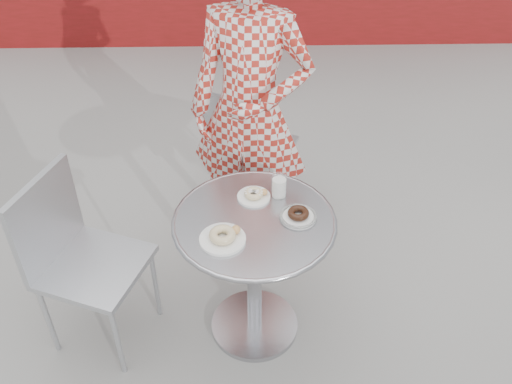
{
  "coord_description": "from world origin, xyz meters",
  "views": [
    {
      "loc": [
        0.0,
        -1.92,
        2.49
      ],
      "look_at": [
        0.05,
        0.13,
        0.84
      ],
      "focal_mm": 40.0,
      "sensor_mm": 36.0,
      "label": 1
    }
  ],
  "objects_px": {
    "chair_far": "(253,174)",
    "seated_person": "(251,112)",
    "plate_near": "(223,237)",
    "bistro_table": "(254,249)",
    "plate_far": "(254,195)",
    "milk_cup": "(279,187)",
    "plate_checker": "(298,215)",
    "chair_left": "(99,293)"
  },
  "relations": [
    {
      "from": "plate_checker",
      "to": "milk_cup",
      "type": "bearing_deg",
      "value": 116.01
    },
    {
      "from": "milk_cup",
      "to": "plate_checker",
      "type": "bearing_deg",
      "value": -63.99
    },
    {
      "from": "chair_far",
      "to": "chair_left",
      "type": "distance_m",
      "value": 1.27
    },
    {
      "from": "seated_person",
      "to": "plate_far",
      "type": "height_order",
      "value": "seated_person"
    },
    {
      "from": "chair_far",
      "to": "chair_left",
      "type": "bearing_deg",
      "value": 75.44
    },
    {
      "from": "chair_far",
      "to": "milk_cup",
      "type": "bearing_deg",
      "value": 121.85
    },
    {
      "from": "chair_far",
      "to": "plate_far",
      "type": "height_order",
      "value": "chair_far"
    },
    {
      "from": "bistro_table",
      "to": "plate_near",
      "type": "bearing_deg",
      "value": -136.53
    },
    {
      "from": "chair_far",
      "to": "milk_cup",
      "type": "distance_m",
      "value": 0.98
    },
    {
      "from": "plate_far",
      "to": "plate_checker",
      "type": "xyz_separation_m",
      "value": [
        0.2,
        -0.15,
        -0.0
      ]
    },
    {
      "from": "bistro_table",
      "to": "seated_person",
      "type": "relative_size",
      "value": 0.42
    },
    {
      "from": "chair_far",
      "to": "plate_far",
      "type": "bearing_deg",
      "value": 113.64
    },
    {
      "from": "chair_left",
      "to": "milk_cup",
      "type": "distance_m",
      "value": 1.06
    },
    {
      "from": "seated_person",
      "to": "plate_checker",
      "type": "relative_size",
      "value": 10.75
    },
    {
      "from": "bistro_table",
      "to": "seated_person",
      "type": "xyz_separation_m",
      "value": [
        -0.01,
        0.69,
        0.34
      ]
    },
    {
      "from": "plate_far",
      "to": "plate_near",
      "type": "bearing_deg",
      "value": -115.81
    },
    {
      "from": "seated_person",
      "to": "plate_near",
      "type": "distance_m",
      "value": 0.85
    },
    {
      "from": "seated_person",
      "to": "plate_checker",
      "type": "bearing_deg",
      "value": -55.68
    },
    {
      "from": "bistro_table",
      "to": "milk_cup",
      "type": "bearing_deg",
      "value": 55.25
    },
    {
      "from": "plate_checker",
      "to": "plate_far",
      "type": "bearing_deg",
      "value": 142.6
    },
    {
      "from": "chair_far",
      "to": "plate_checker",
      "type": "xyz_separation_m",
      "value": [
        0.19,
        -0.98,
        0.49
      ]
    },
    {
      "from": "seated_person",
      "to": "plate_far",
      "type": "relative_size",
      "value": 11.66
    },
    {
      "from": "plate_checker",
      "to": "chair_far",
      "type": "bearing_deg",
      "value": 101.05
    },
    {
      "from": "plate_far",
      "to": "plate_near",
      "type": "height_order",
      "value": "plate_near"
    },
    {
      "from": "seated_person",
      "to": "plate_far",
      "type": "xyz_separation_m",
      "value": [
        0.01,
        -0.53,
        -0.14
      ]
    },
    {
      "from": "chair_far",
      "to": "chair_left",
      "type": "relative_size",
      "value": 0.98
    },
    {
      "from": "chair_left",
      "to": "plate_near",
      "type": "distance_m",
      "value": 0.82
    },
    {
      "from": "seated_person",
      "to": "plate_checker",
      "type": "xyz_separation_m",
      "value": [
        0.21,
        -0.68,
        -0.14
      ]
    },
    {
      "from": "bistro_table",
      "to": "seated_person",
      "type": "distance_m",
      "value": 0.77
    },
    {
      "from": "chair_far",
      "to": "plate_checker",
      "type": "distance_m",
      "value": 1.11
    },
    {
      "from": "seated_person",
      "to": "bistro_table",
      "type": "bearing_deg",
      "value": -71.97
    },
    {
      "from": "bistro_table",
      "to": "plate_far",
      "type": "xyz_separation_m",
      "value": [
        0.0,
        0.16,
        0.2
      ]
    },
    {
      "from": "seated_person",
      "to": "milk_cup",
      "type": "bearing_deg",
      "value": -58.81
    },
    {
      "from": "chair_far",
      "to": "plate_checker",
      "type": "height_order",
      "value": "chair_far"
    },
    {
      "from": "chair_left",
      "to": "seated_person",
      "type": "bearing_deg",
      "value": -27.4
    },
    {
      "from": "chair_left",
      "to": "plate_far",
      "type": "height_order",
      "value": "chair_left"
    },
    {
      "from": "seated_person",
      "to": "plate_far",
      "type": "bearing_deg",
      "value": -71.49
    },
    {
      "from": "bistro_table",
      "to": "plate_checker",
      "type": "distance_m",
      "value": 0.28
    },
    {
      "from": "chair_left",
      "to": "plate_far",
      "type": "xyz_separation_m",
      "value": [
        0.79,
        0.17,
        0.49
      ]
    },
    {
      "from": "chair_far",
      "to": "seated_person",
      "type": "distance_m",
      "value": 0.7
    },
    {
      "from": "chair_far",
      "to": "plate_near",
      "type": "relative_size",
      "value": 4.56
    },
    {
      "from": "plate_near",
      "to": "seated_person",
      "type": "bearing_deg",
      "value": 80.9
    }
  ]
}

